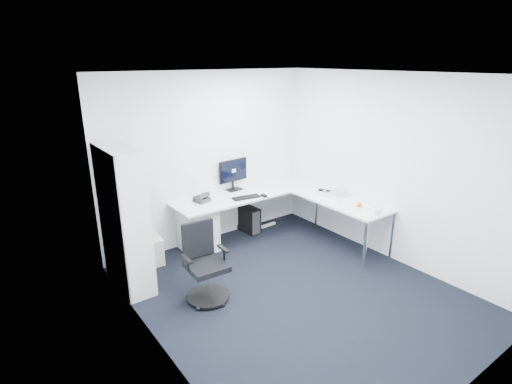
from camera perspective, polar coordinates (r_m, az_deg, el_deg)
ground at (r=5.32m, az=5.59°, el=-14.07°), size 4.20×4.20×0.00m
ceiling at (r=4.49m, az=6.71°, el=16.39°), size 4.20×4.20×0.00m
wall_back at (r=6.37m, az=-6.73°, el=4.73°), size 3.60×0.02×2.70m
wall_front at (r=3.61m, az=29.42°, el=-8.81°), size 3.60×0.02×2.70m
wall_left at (r=3.83m, az=-14.36°, el=-5.31°), size 0.02×4.20×2.70m
wall_right at (r=6.05m, az=18.84°, el=3.10°), size 0.02×4.20×2.70m
l_desk at (r=6.41m, az=1.02°, el=-4.16°), size 2.63×1.47×0.77m
drawer_pedestal at (r=6.30m, az=-8.43°, el=-4.94°), size 0.48×0.60×0.74m
bookshelf at (r=5.31m, az=-18.32°, el=-3.73°), size 0.36×0.93×1.86m
task_chair at (r=4.95m, az=-7.06°, el=-10.23°), size 0.57×0.57×0.98m
black_pc_tower at (r=6.90m, az=-1.13°, el=-3.89°), size 0.23×0.47×0.45m
beige_pc_tower at (r=6.11m, az=-14.33°, el=-7.88°), size 0.25×0.44×0.40m
power_strip at (r=7.19m, az=1.73°, el=-4.73°), size 0.32×0.07×0.04m
monitor at (r=6.61m, az=-3.22°, el=2.51°), size 0.57×0.23×0.54m
black_keyboard at (r=6.28m, az=-1.43°, el=-0.78°), size 0.46×0.23×0.02m
mouse at (r=6.35m, az=1.13°, el=-0.51°), size 0.07×0.11×0.03m
desk_phone at (r=6.17m, az=-7.77°, el=-0.73°), size 0.25×0.25×0.14m
laptop at (r=6.56m, az=11.75°, el=0.77°), size 0.40×0.39×0.26m
white_keyboard at (r=6.26m, az=10.28°, el=-1.19°), size 0.18×0.42×0.01m
headphones at (r=6.69m, az=9.73°, el=0.31°), size 0.19×0.22×0.05m
orange_fruit at (r=6.10m, az=14.55°, el=-1.76°), size 0.07×0.07×0.07m
tissue_box at (r=5.94m, az=16.34°, el=-2.42°), size 0.18×0.27×0.09m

